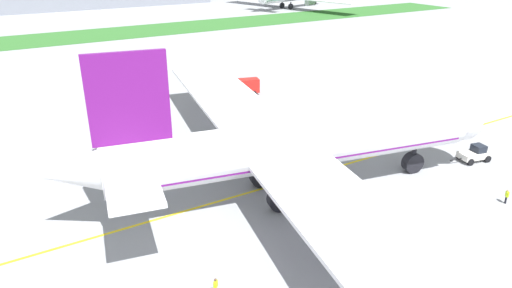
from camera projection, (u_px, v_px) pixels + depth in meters
The scene contains 8 objects.
ground_plane at pixel (295, 197), 51.82m from camera, with size 600.00×600.00×0.00m, color gray.
apron_taxi_line at pixel (277, 184), 54.64m from camera, with size 280.00×0.36×0.01m, color yellow.
grass_median_strip at pixel (78, 37), 143.20m from camera, with size 320.00×24.00×0.10m, color #2D6628.
airliner_foreground at pixel (292, 146), 50.28m from camera, with size 50.10×79.71×17.33m.
pushback_tug at pixel (475, 154), 60.33m from camera, with size 5.86×3.05×2.11m.
ground_crew_wingwalker_port at pixel (216, 285), 36.88m from camera, with size 0.48×0.48×1.66m.
ground_crew_marshaller_front at pixel (507, 195), 50.22m from camera, with size 0.47×0.50×1.68m.
service_truck_baggage_loader at pixel (244, 86), 86.81m from camera, with size 6.30×3.68×3.01m.
Camera 1 is at (-27.01, -36.62, 25.86)m, focal length 32.57 mm.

